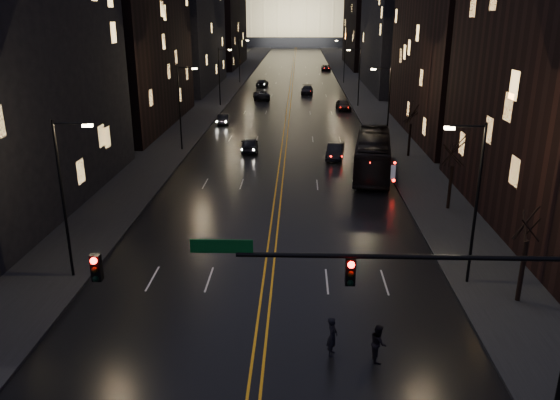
# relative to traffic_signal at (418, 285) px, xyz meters

# --- Properties ---
(road) EXTENTS (20.00, 320.00, 0.02)m
(road) POSITION_rel_traffic_signal_xyz_m (-5.91, 130.00, -5.09)
(road) COLOR black
(road) RESTS_ON ground
(sidewalk_left) EXTENTS (8.00, 320.00, 0.16)m
(sidewalk_left) POSITION_rel_traffic_signal_xyz_m (-19.91, 130.00, -5.02)
(sidewalk_left) COLOR black
(sidewalk_left) RESTS_ON ground
(sidewalk_right) EXTENTS (8.00, 320.00, 0.16)m
(sidewalk_right) POSITION_rel_traffic_signal_xyz_m (8.09, 130.00, -5.02)
(sidewalk_right) COLOR black
(sidewalk_right) RESTS_ON ground
(center_line) EXTENTS (0.62, 320.00, 0.01)m
(center_line) POSITION_rel_traffic_signal_xyz_m (-5.91, 130.00, -5.08)
(center_line) COLOR orange
(center_line) RESTS_ON road
(building_left_mid) EXTENTS (12.00, 30.00, 28.00)m
(building_left_mid) POSITION_rel_traffic_signal_xyz_m (-26.91, 54.00, 8.90)
(building_left_mid) COLOR black
(building_left_mid) RESTS_ON ground
(building_left_far) EXTENTS (12.00, 34.00, 20.00)m
(building_left_far) POSITION_rel_traffic_signal_xyz_m (-26.91, 92.00, 4.90)
(building_left_far) COLOR black
(building_left_far) RESTS_ON ground
(building_left_dist) EXTENTS (12.00, 40.00, 24.00)m
(building_left_dist) POSITION_rel_traffic_signal_xyz_m (-26.91, 140.00, 6.90)
(building_left_dist) COLOR black
(building_left_dist) RESTS_ON ground
(building_right_mid) EXTENTS (12.00, 34.00, 26.00)m
(building_right_mid) POSITION_rel_traffic_signal_xyz_m (15.09, 92.00, 7.90)
(building_right_mid) COLOR black
(building_right_mid) RESTS_ON ground
(building_right_dist) EXTENTS (12.00, 40.00, 22.00)m
(building_right_dist) POSITION_rel_traffic_signal_xyz_m (15.09, 140.00, 5.90)
(building_right_dist) COLOR black
(building_right_dist) RESTS_ON ground
(capitol) EXTENTS (90.00, 50.00, 58.50)m
(capitol) POSITION_rel_traffic_signal_xyz_m (-5.91, 250.00, 12.05)
(capitol) COLOR black
(capitol) RESTS_ON ground
(traffic_signal) EXTENTS (17.29, 0.45, 7.00)m
(traffic_signal) POSITION_rel_traffic_signal_xyz_m (0.00, 0.00, 0.00)
(traffic_signal) COLOR black
(traffic_signal) RESTS_ON ground
(streetlamp_right_near) EXTENTS (2.13, 0.25, 9.00)m
(streetlamp_right_near) POSITION_rel_traffic_signal_xyz_m (4.91, 10.00, -0.02)
(streetlamp_right_near) COLOR black
(streetlamp_right_near) RESTS_ON ground
(streetlamp_left_near) EXTENTS (2.13, 0.25, 9.00)m
(streetlamp_left_near) POSITION_rel_traffic_signal_xyz_m (-16.72, 10.00, -0.02)
(streetlamp_left_near) COLOR black
(streetlamp_left_near) RESTS_ON ground
(streetlamp_right_mid) EXTENTS (2.13, 0.25, 9.00)m
(streetlamp_right_mid) POSITION_rel_traffic_signal_xyz_m (4.91, 40.00, -0.02)
(streetlamp_right_mid) COLOR black
(streetlamp_right_mid) RESTS_ON ground
(streetlamp_left_mid) EXTENTS (2.13, 0.25, 9.00)m
(streetlamp_left_mid) POSITION_rel_traffic_signal_xyz_m (-16.72, 40.00, -0.02)
(streetlamp_left_mid) COLOR black
(streetlamp_left_mid) RESTS_ON ground
(streetlamp_right_far) EXTENTS (2.13, 0.25, 9.00)m
(streetlamp_right_far) POSITION_rel_traffic_signal_xyz_m (4.91, 70.00, -0.02)
(streetlamp_right_far) COLOR black
(streetlamp_right_far) RESTS_ON ground
(streetlamp_left_far) EXTENTS (2.13, 0.25, 9.00)m
(streetlamp_left_far) POSITION_rel_traffic_signal_xyz_m (-16.72, 70.00, -0.02)
(streetlamp_left_far) COLOR black
(streetlamp_left_far) RESTS_ON ground
(streetlamp_right_dist) EXTENTS (2.13, 0.25, 9.00)m
(streetlamp_right_dist) POSITION_rel_traffic_signal_xyz_m (4.91, 100.00, -0.02)
(streetlamp_right_dist) COLOR black
(streetlamp_right_dist) RESTS_ON ground
(streetlamp_left_dist) EXTENTS (2.13, 0.25, 9.00)m
(streetlamp_left_dist) POSITION_rel_traffic_signal_xyz_m (-16.72, 100.00, -0.02)
(streetlamp_left_dist) COLOR black
(streetlamp_left_dist) RESTS_ON ground
(tree_right_near) EXTENTS (2.40, 2.40, 6.65)m
(tree_right_near) POSITION_rel_traffic_signal_xyz_m (7.09, 8.00, -0.58)
(tree_right_near) COLOR black
(tree_right_near) RESTS_ON ground
(tree_right_mid) EXTENTS (2.40, 2.40, 6.65)m
(tree_right_mid) POSITION_rel_traffic_signal_xyz_m (7.09, 22.00, -0.58)
(tree_right_mid) COLOR black
(tree_right_mid) RESTS_ON ground
(tree_right_far) EXTENTS (2.40, 2.40, 6.65)m
(tree_right_far) POSITION_rel_traffic_signal_xyz_m (7.09, 38.00, -0.58)
(tree_right_far) COLOR black
(tree_right_far) RESTS_ON ground
(bus) EXTENTS (4.75, 13.18, 3.59)m
(bus) POSITION_rel_traffic_signal_xyz_m (2.59, 31.98, -3.31)
(bus) COLOR black
(bus) RESTS_ON ground
(oncoming_car_a) EXTENTS (2.08, 4.61, 1.54)m
(oncoming_car_a) POSITION_rel_traffic_signal_xyz_m (-9.54, 39.93, -4.33)
(oncoming_car_a) COLOR black
(oncoming_car_a) RESTS_ON ground
(oncoming_car_b) EXTENTS (1.80, 4.25, 1.36)m
(oncoming_car_b) POSITION_rel_traffic_signal_xyz_m (-14.41, 55.17, -4.42)
(oncoming_car_b) COLOR black
(oncoming_car_b) RESTS_ON ground
(oncoming_car_c) EXTENTS (3.39, 6.12, 1.62)m
(oncoming_car_c) POSITION_rel_traffic_signal_xyz_m (-10.80, 77.26, -4.29)
(oncoming_car_c) COLOR black
(oncoming_car_c) RESTS_ON ground
(oncoming_car_d) EXTENTS (2.51, 5.11, 1.43)m
(oncoming_car_d) POSITION_rel_traffic_signal_xyz_m (-11.81, 94.55, -4.39)
(oncoming_car_d) COLOR black
(oncoming_car_d) RESTS_ON ground
(receding_car_a) EXTENTS (2.20, 4.72, 1.50)m
(receding_car_a) POSITION_rel_traffic_signal_xyz_m (-0.52, 37.22, -4.36)
(receding_car_a) COLOR black
(receding_car_a) RESTS_ON ground
(receding_car_b) EXTENTS (2.33, 4.88, 1.61)m
(receding_car_b) POSITION_rel_traffic_signal_xyz_m (2.51, 66.60, -4.30)
(receding_car_b) COLOR black
(receding_car_b) RESTS_ON ground
(receding_car_c) EXTENTS (2.35, 5.35, 1.53)m
(receding_car_c) POSITION_rel_traffic_signal_xyz_m (-2.82, 83.66, -4.34)
(receding_car_c) COLOR black
(receding_car_c) RESTS_ON ground
(receding_car_d) EXTENTS (2.48, 5.17, 1.42)m
(receding_car_d) POSITION_rel_traffic_signal_xyz_m (2.59, 127.28, -4.39)
(receding_car_d) COLOR black
(receding_car_d) RESTS_ON ground
(pedestrian_a) EXTENTS (0.60, 0.77, 1.84)m
(pedestrian_a) POSITION_rel_traffic_signal_xyz_m (-2.72, 3.14, -4.18)
(pedestrian_a) COLOR black
(pedestrian_a) RESTS_ON ground
(pedestrian_b) EXTENTS (0.49, 0.85, 1.71)m
(pedestrian_b) POSITION_rel_traffic_signal_xyz_m (-0.77, 2.84, -4.25)
(pedestrian_b) COLOR black
(pedestrian_b) RESTS_ON ground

